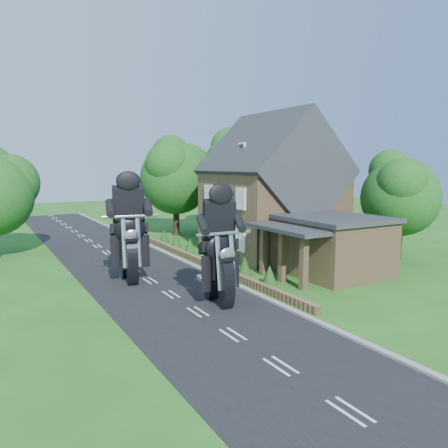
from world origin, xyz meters
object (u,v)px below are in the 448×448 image
garden_wall (202,262)px  annex (331,245)px  motorcycle_lead (219,287)px  house (272,194)px  motorcycle_follow (130,265)px

garden_wall → annex: 8.19m
annex → motorcycle_lead: annex is taller
garden_wall → house: bearing=9.2°
house → annex: house is taller
motorcycle_lead → motorcycle_follow: motorcycle_follow is taller
motorcycle_lead → motorcycle_follow: bearing=-65.8°
motorcycle_lead → motorcycle_follow: 6.36m
garden_wall → house: 7.52m
house → motorcycle_follow: 12.24m
motorcycle_lead → motorcycle_follow: size_ratio=0.92×
garden_wall → motorcycle_follow: 5.55m
house → motorcycle_follow: house is taller
annex → motorcycle_lead: (-8.51, -1.71, -0.93)m
garden_wall → annex: bearing=-46.2°
annex → motorcycle_follow: (-10.84, 4.21, -0.85)m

